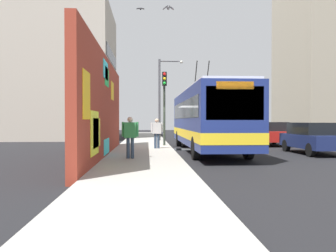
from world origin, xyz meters
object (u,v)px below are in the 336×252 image
Objects in this scene: pedestrian_near_wall at (130,134)px; street_lamp at (162,93)px; parked_car_champagne at (244,130)px; pedestrian_at_curb at (157,131)px; parked_car_navy at (314,137)px; parked_car_red at (270,133)px; city_bus at (206,117)px; traffic_light at (164,96)px.

pedestrian_near_wall is 0.27× the size of street_lamp.
parked_car_champagne is 2.59× the size of pedestrian_at_curb.
parked_car_navy is 2.52× the size of pedestrian_at_curb.
parked_car_champagne is 8.22m from street_lamp.
parked_car_red is 2.63× the size of pedestrian_at_curb.
parked_car_champagne is at bearing -25.90° from city_bus.
pedestrian_at_curb is (-10.24, 7.88, 0.27)m from parked_car_champagne.
pedestrian_at_curb is at bearing 175.09° from street_lamp.
parked_car_red is 12.66m from pedestrian_near_wall.
street_lamp is (12.51, -1.88, 2.67)m from pedestrian_near_wall.
parked_car_navy is 0.96× the size of parked_car_red.
parked_car_red is at bearing -75.89° from traffic_light.
parked_car_champagne is 12.92m from pedestrian_at_curb.
pedestrian_near_wall is 0.37× the size of traffic_light.
pedestrian_near_wall is 12.93m from street_lamp.
parked_car_red is at bearing -0.00° from parked_car_navy.
parked_car_navy is 2.45× the size of pedestrian_near_wall.
pedestrian_at_curb reaches higher than parked_car_red.
street_lamp is (8.14, 2.02, 1.95)m from city_bus.
parked_car_champagne is at bearing -37.57° from pedestrian_at_curb.
pedestrian_near_wall is (-4.84, 1.22, 0.03)m from pedestrian_at_curb.
street_lamp reaches higher than traffic_light.
city_bus is 8.61m from street_lamp.
parked_car_red is 6.28m from parked_car_champagne.
parked_car_navy is (-1.57, -5.20, -1.02)m from city_bus.
city_bus reaches higher than parked_car_red.
pedestrian_at_curb is at bearing -14.18° from pedestrian_near_wall.
parked_car_champagne is (6.28, -0.00, 0.00)m from parked_car_red.
parked_car_red is 0.68× the size of street_lamp.
city_bus is 5.90m from pedestrian_near_wall.
city_bus is 5.53m from parked_car_navy.
city_bus is at bearing -166.08° from street_lamp.
traffic_light is at bearing 104.11° from parked_car_red.
parked_car_red is 2.56× the size of pedestrian_near_wall.
traffic_light is (2.58, 2.15, 1.32)m from city_bus.
pedestrian_near_wall is at bearing 165.87° from traffic_light.
street_lamp is (-2.57, 7.22, 2.97)m from parked_car_champagne.
city_bus is at bearing -140.21° from traffic_light.
city_bus is 3.61m from traffic_light.
parked_car_red is at bearing 180.00° from parked_car_champagne.
street_lamp is (5.56, -0.13, 0.63)m from traffic_light.
street_lamp reaches higher than parked_car_navy.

